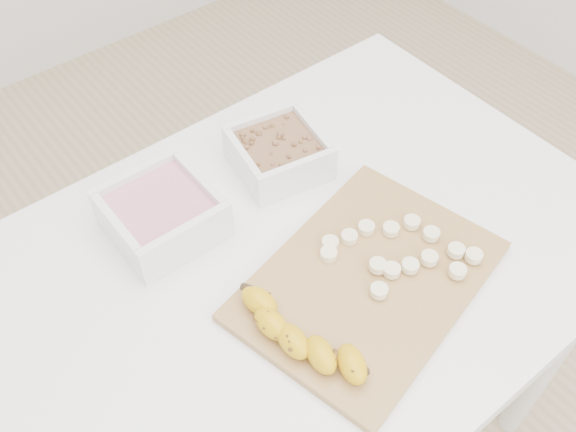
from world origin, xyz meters
TOP-DOWN VIEW (x-y plane):
  - table at (0.00, 0.00)m, footprint 1.00×0.70m
  - bowl_yogurt at (-0.14, 0.17)m, footprint 0.16×0.16m
  - bowl_granola at (0.09, 0.17)m, footprint 0.17×0.17m
  - cutting_board at (0.04, -0.10)m, footprint 0.43×0.35m
  - banana at (-0.10, -0.13)m, footprint 0.06×0.20m
  - banana_slices at (0.10, -0.10)m, footprint 0.19×0.18m

SIDE VIEW (x-z plane):
  - table at x=0.00m, z-range 0.28..1.03m
  - cutting_board at x=0.04m, z-range 0.75..0.76m
  - banana_slices at x=0.10m, z-range 0.77..0.78m
  - banana at x=-0.10m, z-range 0.77..0.80m
  - bowl_granola at x=0.09m, z-range 0.75..0.82m
  - bowl_yogurt at x=-0.14m, z-range 0.75..0.82m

